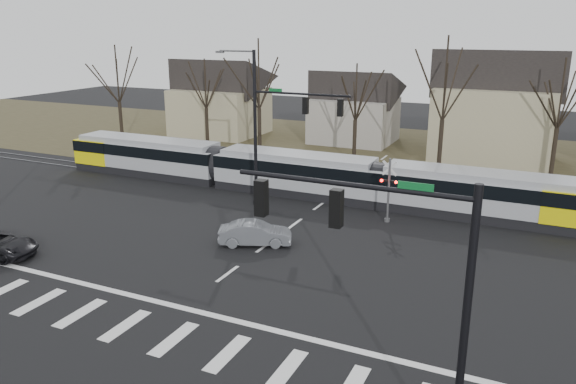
% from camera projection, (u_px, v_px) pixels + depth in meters
% --- Properties ---
extents(ground, '(140.00, 140.00, 0.00)m').
position_uv_depth(ground, '(205.00, 291.00, 25.63)').
color(ground, black).
extents(grass_verge, '(140.00, 28.00, 0.01)m').
position_uv_depth(grass_verge, '(390.00, 153.00, 53.45)').
color(grass_verge, '#38331E').
rests_on(grass_verge, ground).
extents(crosswalk, '(27.00, 2.60, 0.01)m').
position_uv_depth(crosswalk, '(149.00, 332.00, 22.15)').
color(crosswalk, silver).
rests_on(crosswalk, ground).
extents(stop_line, '(28.00, 0.35, 0.01)m').
position_uv_depth(stop_line, '(182.00, 308.00, 24.06)').
color(stop_line, silver).
rests_on(stop_line, ground).
extents(lane_dashes, '(0.18, 30.00, 0.01)m').
position_uv_depth(lane_dashes, '(330.00, 198.00, 39.54)').
color(lane_dashes, silver).
rests_on(lane_dashes, ground).
extents(rail_pair, '(90.00, 1.52, 0.06)m').
position_uv_depth(rail_pair, '(329.00, 198.00, 39.35)').
color(rail_pair, '#59595E').
rests_on(rail_pair, ground).
extents(tram, '(39.13, 2.90, 2.97)m').
position_uv_depth(tram, '(295.00, 172.00, 40.19)').
color(tram, gray).
rests_on(tram, ground).
extents(sedan, '(4.38, 5.03, 1.32)m').
position_uv_depth(sedan, '(255.00, 233.00, 30.89)').
color(sedan, slate).
rests_on(sedan, ground).
extents(signal_pole_near_right, '(6.72, 0.44, 8.00)m').
position_uv_depth(signal_pole_near_right, '(395.00, 279.00, 14.85)').
color(signal_pole_near_right, black).
rests_on(signal_pole_near_right, ground).
extents(signal_pole_far, '(9.28, 0.44, 10.20)m').
position_uv_depth(signal_pole_far, '(277.00, 123.00, 35.86)').
color(signal_pole_far, black).
rests_on(signal_pole_far, ground).
extents(rail_crossing_signal, '(1.08, 0.36, 4.00)m').
position_uv_depth(rail_crossing_signal, '(388.00, 192.00, 34.19)').
color(rail_crossing_signal, '#59595B').
rests_on(rail_crossing_signal, ground).
extents(tree_row, '(59.20, 7.20, 10.00)m').
position_uv_depth(tree_row, '(397.00, 110.00, 46.01)').
color(tree_row, black).
rests_on(tree_row, ground).
extents(house_a, '(9.72, 8.64, 8.60)m').
position_uv_depth(house_a, '(220.00, 94.00, 62.03)').
color(house_a, tan).
rests_on(house_a, ground).
extents(house_b, '(8.64, 7.56, 7.65)m').
position_uv_depth(house_b, '(355.00, 104.00, 57.83)').
color(house_b, gray).
rests_on(house_b, ground).
extents(house_c, '(10.80, 8.64, 10.10)m').
position_uv_depth(house_c, '(496.00, 102.00, 49.19)').
color(house_c, tan).
rests_on(house_c, ground).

